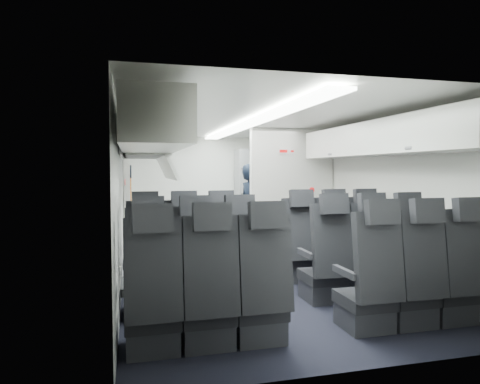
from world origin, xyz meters
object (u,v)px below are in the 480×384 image
seat_row_front (258,253)px  boarding_door (127,201)px  flight_attendant (251,210)px  carry_on_bag (148,144)px  seat_row_mid (282,269)px  seat_row_rear (317,292)px  galley_unit (257,195)px

seat_row_front → boarding_door: bearing=128.2°
boarding_door → flight_attendant: bearing=-6.5°
carry_on_bag → seat_row_mid: bearing=-24.5°
flight_attendant → carry_on_bag: size_ratio=3.66×
seat_row_rear → carry_on_bag: 2.61m
seat_row_mid → galley_unit: bearing=77.1°
seat_row_mid → galley_unit: size_ratio=1.75×
seat_row_mid → seat_row_rear: same height
seat_row_mid → boarding_door: boarding_door is taller
galley_unit → seat_row_front: bearing=-106.3°
flight_attendant → seat_row_front: bearing=155.3°
flight_attendant → carry_on_bag: bearing=125.1°
seat_row_mid → flight_attendant: 2.81m
seat_row_mid → carry_on_bag: bearing=148.8°
seat_row_rear → boarding_door: 4.25m
seat_row_mid → galley_unit: (0.95, 4.15, 0.55)m
seat_row_rear → galley_unit: bearing=79.4°
seat_row_front → galley_unit: size_ratio=1.75×
seat_row_front → boarding_door: (-1.64, 2.09, 0.55)m
galley_unit → boarding_door: bearing=-155.7°
seat_row_front → galley_unit: 3.43m
seat_row_rear → boarding_door: size_ratio=1.79×
seat_row_rear → galley_unit: (0.95, 5.05, 0.55)m
seat_row_rear → seat_row_mid: bearing=90.0°
galley_unit → boarding_door: size_ratio=1.02×
galley_unit → boarding_door: 2.84m
seat_row_front → galley_unit: (0.95, 3.25, 0.55)m
seat_row_front → seat_row_mid: bearing=-90.0°
boarding_door → carry_on_bag: size_ratio=4.29×
seat_row_front → seat_row_rear: bearing=-90.0°
seat_row_rear → boarding_door: (-1.64, 3.89, 0.55)m
seat_row_mid → flight_attendant: bearing=81.0°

